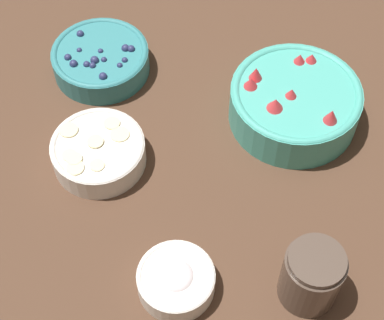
# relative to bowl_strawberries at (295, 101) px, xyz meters

# --- Properties ---
(ground_plane) EXTENTS (4.00, 4.00, 0.00)m
(ground_plane) POSITION_rel_bowl_strawberries_xyz_m (-0.09, 0.19, -0.04)
(ground_plane) COLOR #4C3323
(bowl_strawberries) EXTENTS (0.23, 0.23, 0.10)m
(bowl_strawberries) POSITION_rel_bowl_strawberries_xyz_m (0.00, 0.00, 0.00)
(bowl_strawberries) COLOR #47AD9E
(bowl_strawberries) RESTS_ON ground_plane
(bowl_blueberries) EXTENTS (0.18, 0.18, 0.06)m
(bowl_blueberries) POSITION_rel_bowl_strawberries_xyz_m (0.13, 0.35, -0.01)
(bowl_blueberries) COLOR teal
(bowl_blueberries) RESTS_ON ground_plane
(bowl_bananas) EXTENTS (0.16, 0.16, 0.05)m
(bowl_bananas) POSITION_rel_bowl_strawberries_xyz_m (-0.08, 0.34, -0.02)
(bowl_bananas) COLOR silver
(bowl_bananas) RESTS_ON ground_plane
(bowl_cream) EXTENTS (0.12, 0.12, 0.05)m
(bowl_cream) POSITION_rel_bowl_strawberries_xyz_m (-0.32, 0.21, -0.02)
(bowl_cream) COLOR white
(bowl_cream) RESTS_ON ground_plane
(jar_chocolate) EXTENTS (0.09, 0.09, 0.11)m
(jar_chocolate) POSITION_rel_bowl_strawberries_xyz_m (-0.33, 0.02, 0.01)
(jar_chocolate) COLOR #4C3D33
(jar_chocolate) RESTS_ON ground_plane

